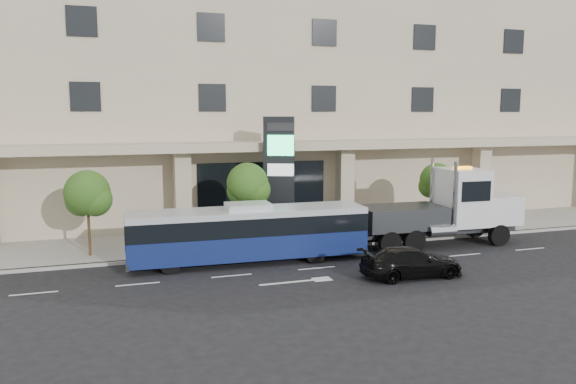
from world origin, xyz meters
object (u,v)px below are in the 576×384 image
object	(u,v)px
city_bus	(248,232)
tow_truck	(446,210)
signage_pylon	(279,176)
black_sedan	(411,262)

from	to	relation	value
city_bus	tow_truck	bearing A→B (deg)	3.65
city_bus	signage_pylon	size ratio (longest dim) A/B	1.69
black_sedan	signage_pylon	bearing A→B (deg)	22.58
signage_pylon	city_bus	bearing A→B (deg)	-100.39
tow_truck	signage_pylon	bearing A→B (deg)	156.30
tow_truck	signage_pylon	xyz separation A→B (m)	(-8.27, 3.99, 1.67)
city_bus	black_sedan	size ratio (longest dim) A/B	2.52
signage_pylon	black_sedan	bearing A→B (deg)	-46.53
city_bus	black_sedan	world-z (taller)	city_bus
city_bus	black_sedan	bearing A→B (deg)	-34.54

